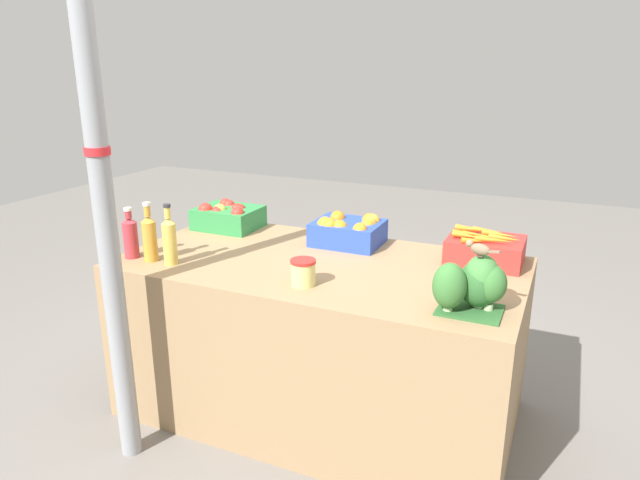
% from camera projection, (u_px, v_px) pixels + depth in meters
% --- Properties ---
extents(ground_plane, '(10.00, 10.00, 0.00)m').
position_uv_depth(ground_plane, '(320.00, 408.00, 2.72)').
color(ground_plane, slate).
extents(market_table, '(1.74, 0.90, 0.74)m').
position_uv_depth(market_table, '(320.00, 338.00, 2.61)').
color(market_table, '#937551').
rests_on(market_table, ground_plane).
extents(support_pole, '(0.09, 0.09, 2.32)m').
position_uv_depth(support_pole, '(101.00, 182.00, 2.08)').
color(support_pole, gray).
rests_on(support_pole, ground_plane).
extents(apple_crate, '(0.32, 0.26, 0.14)m').
position_uv_depth(apple_crate, '(228.00, 216.00, 2.99)').
color(apple_crate, '#2D8442').
rests_on(apple_crate, market_table).
extents(orange_crate, '(0.32, 0.26, 0.15)m').
position_uv_depth(orange_crate, '(349.00, 230.00, 2.72)').
color(orange_crate, '#2847B7').
rests_on(orange_crate, market_table).
extents(carrot_crate, '(0.32, 0.26, 0.15)m').
position_uv_depth(carrot_crate, '(485.00, 249.00, 2.48)').
color(carrot_crate, red).
rests_on(carrot_crate, market_table).
extents(broccoli_pile, '(0.24, 0.21, 0.20)m').
position_uv_depth(broccoli_pile, '(475.00, 284.00, 1.98)').
color(broccoli_pile, '#2D602D').
rests_on(broccoli_pile, market_table).
extents(juice_bottle_ruby, '(0.07, 0.07, 0.23)m').
position_uv_depth(juice_bottle_ruby, '(130.00, 237.00, 2.53)').
color(juice_bottle_ruby, '#B2333D').
rests_on(juice_bottle_ruby, market_table).
extents(juice_bottle_amber, '(0.06, 0.06, 0.26)m').
position_uv_depth(juice_bottle_amber, '(150.00, 237.00, 2.49)').
color(juice_bottle_amber, gold).
rests_on(juice_bottle_amber, market_table).
extents(juice_bottle_golden, '(0.06, 0.06, 0.27)m').
position_uv_depth(juice_bottle_golden, '(170.00, 239.00, 2.44)').
color(juice_bottle_golden, gold).
rests_on(juice_bottle_golden, market_table).
extents(pickle_jar, '(0.10, 0.10, 0.10)m').
position_uv_depth(pickle_jar, '(303.00, 272.00, 2.23)').
color(pickle_jar, '#D1CC75').
rests_on(pickle_jar, market_table).
extents(sparrow_bird, '(0.13, 0.06, 0.05)m').
position_uv_depth(sparrow_bird, '(479.00, 249.00, 1.94)').
color(sparrow_bird, '#4C3D2D').
rests_on(sparrow_bird, broccoli_pile).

